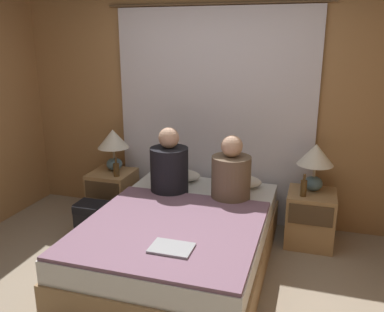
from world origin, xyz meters
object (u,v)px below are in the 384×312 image
(bed, at_px, (182,241))
(beer_bottle_on_right_stand, at_px, (304,188))
(nightstand_left, at_px, (113,194))
(person_right_in_bed, at_px, (231,174))
(laptop_on_bed, at_px, (172,248))
(backpack_on_floor, at_px, (92,218))
(lamp_left, at_px, (113,143))
(nightstand_right, at_px, (310,218))
(pillow_right, at_px, (237,181))
(lamp_right, at_px, (315,159))
(beer_bottle_on_left_stand, at_px, (116,169))
(pillow_left, at_px, (178,175))
(person_left_in_bed, at_px, (169,167))

(bed, xyz_separation_m, beer_bottle_on_right_stand, (1.00, 0.65, 0.38))
(nightstand_left, distance_m, person_right_in_bed, 1.52)
(laptop_on_bed, relative_size, backpack_on_floor, 0.82)
(nightstand_left, distance_m, lamp_left, 0.59)
(beer_bottle_on_right_stand, distance_m, backpack_on_floor, 2.12)
(nightstand_right, bearing_deg, pillow_right, 173.50)
(lamp_right, relative_size, beer_bottle_on_left_stand, 2.31)
(nightstand_left, height_order, beer_bottle_on_left_stand, beer_bottle_on_left_stand)
(nightstand_right, bearing_deg, person_right_in_bed, -159.21)
(pillow_right, distance_m, backpack_on_floor, 1.54)
(lamp_right, xyz_separation_m, pillow_left, (-1.41, 0.01, -0.31))
(beer_bottle_on_left_stand, bearing_deg, beer_bottle_on_right_stand, 0.00)
(person_right_in_bed, bearing_deg, bed, -124.63)
(bed, height_order, person_left_in_bed, person_left_in_bed)
(beer_bottle_on_left_stand, height_order, beer_bottle_on_right_stand, beer_bottle_on_right_stand)
(lamp_right, bearing_deg, pillow_left, 179.51)
(bed, xyz_separation_m, backpack_on_floor, (-1.05, 0.24, -0.03))
(nightstand_left, distance_m, nightstand_right, 2.16)
(bed, xyz_separation_m, nightstand_right, (1.08, 0.77, 0.03))
(bed, xyz_separation_m, lamp_right, (1.08, 0.84, 0.61))
(lamp_right, xyz_separation_m, person_right_in_bed, (-0.75, -0.36, -0.12))
(pillow_left, xyz_separation_m, backpack_on_floor, (-0.72, -0.61, -0.34))
(lamp_left, bearing_deg, nightstand_left, -90.00)
(pillow_left, distance_m, beer_bottle_on_right_stand, 1.34)
(bed, bearing_deg, pillow_right, 68.99)
(pillow_left, xyz_separation_m, pillow_right, (0.65, 0.00, 0.00))
(person_right_in_bed, bearing_deg, person_left_in_bed, 180.00)
(beer_bottle_on_right_stand, relative_size, laptop_on_bed, 0.71)
(nightstand_left, distance_m, lamp_right, 2.24)
(person_right_in_bed, xyz_separation_m, laptop_on_bed, (-0.19, -1.12, -0.21))
(pillow_left, distance_m, person_left_in_bed, 0.43)
(beer_bottle_on_right_stand, bearing_deg, beer_bottle_on_left_stand, 180.00)
(backpack_on_floor, bearing_deg, nightstand_left, 93.69)
(nightstand_left, height_order, pillow_right, pillow_right)
(beer_bottle_on_left_stand, bearing_deg, nightstand_right, 3.11)
(nightstand_right, bearing_deg, pillow_left, 176.51)
(pillow_left, bearing_deg, nightstand_right, -3.49)
(nightstand_right, bearing_deg, lamp_left, 178.05)
(person_left_in_bed, xyz_separation_m, backpack_on_floor, (-0.76, -0.24, -0.54))
(pillow_left, relative_size, person_right_in_bed, 0.80)
(pillow_left, bearing_deg, person_right_in_bed, -29.23)
(lamp_right, height_order, person_right_in_bed, person_right_in_bed)
(lamp_left, height_order, beer_bottle_on_left_stand, lamp_left)
(person_left_in_bed, xyz_separation_m, beer_bottle_on_left_stand, (-0.67, 0.17, -0.15))
(nightstand_right, distance_m, beer_bottle_on_right_stand, 0.38)
(pillow_right, bearing_deg, beer_bottle_on_right_stand, -16.39)
(pillow_left, relative_size, person_left_in_bed, 0.76)
(nightstand_right, xyz_separation_m, backpack_on_floor, (-2.13, -0.52, -0.06))
(lamp_right, xyz_separation_m, pillow_right, (-0.75, 0.01, -0.31))
(beer_bottle_on_left_stand, xyz_separation_m, laptop_on_bed, (1.10, -1.29, -0.08))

